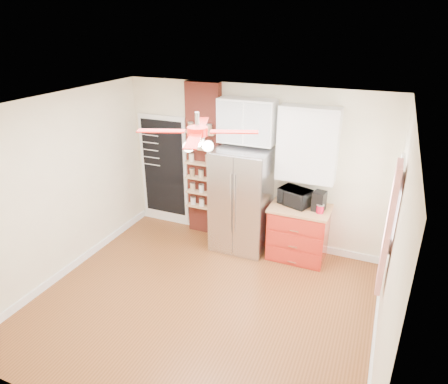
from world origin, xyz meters
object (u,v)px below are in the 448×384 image
at_px(ceiling_fan, 198,132).
at_px(coffee_maker, 319,201).
at_px(red_cabinet, 298,232).
at_px(pantry_jar_oats, 192,158).
at_px(canister_left, 320,209).
at_px(toaster_oven, 295,197).
at_px(fridge, 241,200).

bearing_deg(ceiling_fan, coffee_maker, 54.62).
bearing_deg(red_cabinet, pantry_jar_oats, 177.05).
distance_m(ceiling_fan, canister_left, 2.50).
xyz_separation_m(ceiling_fan, canister_left, (1.24, 1.60, -1.46)).
xyz_separation_m(ceiling_fan, pantry_jar_oats, (-1.02, 1.78, -0.98)).
xyz_separation_m(ceiling_fan, toaster_oven, (0.81, 1.75, -1.39)).
height_order(coffee_maker, pantry_jar_oats, pantry_jar_oats).
xyz_separation_m(toaster_oven, pantry_jar_oats, (-1.83, 0.03, 0.41)).
bearing_deg(fridge, red_cabinet, 2.95).
distance_m(red_cabinet, toaster_oven, 0.60).
bearing_deg(canister_left, ceiling_fan, -127.63).
bearing_deg(coffee_maker, ceiling_fan, -115.83).
bearing_deg(fridge, coffee_maker, 2.68).
relative_size(ceiling_fan, coffee_maker, 4.57).
bearing_deg(canister_left, fridge, 178.85).
xyz_separation_m(coffee_maker, canister_left, (0.04, -0.08, -0.09)).
height_order(toaster_oven, pantry_jar_oats, pantry_jar_oats).
bearing_deg(red_cabinet, ceiling_fan, -118.71).
relative_size(fridge, red_cabinet, 1.86).
relative_size(toaster_oven, canister_left, 3.78).
height_order(fridge, coffee_maker, fridge).
distance_m(fridge, coffee_maker, 1.26).
bearing_deg(red_cabinet, toaster_oven, 148.82).
relative_size(red_cabinet, canister_left, 7.38).
relative_size(red_cabinet, coffee_maker, 3.07).
height_order(coffee_maker, canister_left, coffee_maker).
relative_size(red_cabinet, pantry_jar_oats, 7.01).
xyz_separation_m(red_cabinet, canister_left, (0.32, -0.08, 0.51)).
bearing_deg(ceiling_fan, pantry_jar_oats, 119.92).
distance_m(coffee_maker, pantry_jar_oats, 2.26).
bearing_deg(pantry_jar_oats, canister_left, -4.45).
bearing_deg(canister_left, pantry_jar_oats, 175.55).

